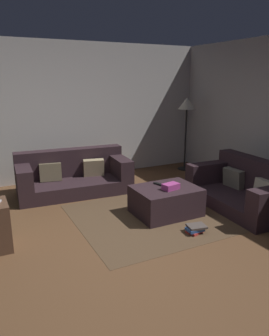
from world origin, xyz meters
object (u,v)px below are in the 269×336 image
ottoman (166,201)px  tv_remote (158,184)px  couch_right (246,189)px  book_stack (195,229)px  corner_lamp (187,109)px  couch_left (73,176)px  gift_box (171,186)px

ottoman → tv_remote: size_ratio=5.67×
couch_right → ottoman: size_ratio=1.89×
book_stack → corner_lamp: 3.32m
couch_left → book_stack: bearing=116.4°
couch_left → ottoman: (0.92, -1.57, -0.08)m
couch_left → tv_remote: bearing=126.2°
gift_box → book_stack: (-0.00, -0.60, -0.39)m
gift_box → corner_lamp: size_ratio=0.15×
couch_left → couch_right: couch_left is taller
tv_remote → corner_lamp: corner_lamp is taller
couch_right → book_stack: 1.34m
tv_remote → couch_left: bearing=104.6°
couch_right → tv_remote: (-1.30, 0.46, 0.14)m
couch_left → book_stack: size_ratio=7.17×
couch_left → couch_right: 2.87m
couch_right → couch_left: bearing=52.4°
couch_left → couch_right: (2.18, -1.86, -0.01)m
ottoman → couch_right: bearing=-13.0°
gift_box → corner_lamp: bearing=50.2°
ottoman → gift_box: bearing=-80.5°
ottoman → corner_lamp: (1.67, 1.89, 1.11)m
couch_left → corner_lamp: corner_lamp is taller
gift_box → corner_lamp: (1.66, 1.99, 0.86)m
book_stack → couch_right: bearing=17.9°
couch_left → gift_box: 1.92m
ottoman → tv_remote: tv_remote is taller
couch_left → ottoman: size_ratio=2.14×
couch_right → ottoman: 1.30m
ottoman → tv_remote: 0.27m
couch_right → book_stack: (-1.25, -0.40, -0.22)m
couch_right → corner_lamp: corner_lamp is taller
couch_left → gift_box: (0.93, -1.66, 0.17)m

